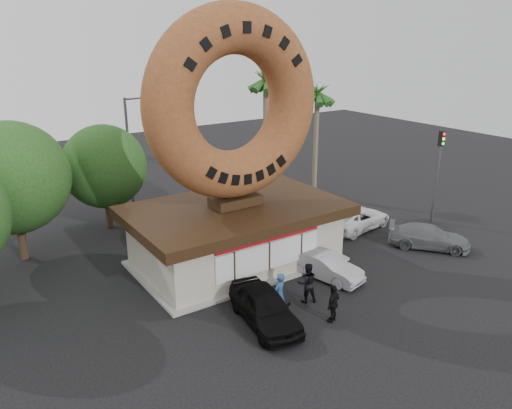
{
  "coord_description": "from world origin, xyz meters",
  "views": [
    {
      "loc": [
        -12.93,
        -15.14,
        11.87
      ],
      "look_at": [
        -0.04,
        4.0,
        3.92
      ],
      "focal_mm": 35.0,
      "sensor_mm": 36.0,
      "label": 1
    }
  ],
  "objects": [
    {
      "name": "ground",
      "position": [
        0.0,
        0.0,
        0.0
      ],
      "size": [
        90.0,
        90.0,
        0.0
      ],
      "primitive_type": "plane",
      "color": "black",
      "rests_on": "ground"
    },
    {
      "name": "tree_mid",
      "position": [
        -4.0,
        15.0,
        4.02
      ],
      "size": [
        5.2,
        5.2,
        6.63
      ],
      "color": "#473321",
      "rests_on": "ground"
    },
    {
      "name": "car_grey",
      "position": [
        10.36,
        1.43,
        0.66
      ],
      "size": [
        4.31,
        4.71,
        1.32
      ],
      "primitive_type": "imported",
      "rotation": [
        0.0,
        0.0,
        0.68
      ],
      "color": "slate",
      "rests_on": "ground"
    },
    {
      "name": "person_right",
      "position": [
        0.35,
        -1.36,
        0.87
      ],
      "size": [
        1.11,
        0.79,
        1.74
      ],
      "primitive_type": "imported",
      "rotation": [
        0.0,
        0.0,
        3.55
      ],
      "color": "black",
      "rests_on": "ground"
    },
    {
      "name": "car_black",
      "position": [
        -2.17,
        0.17,
        0.79
      ],
      "size": [
        2.6,
        4.86,
        1.57
      ],
      "primitive_type": "imported",
      "rotation": [
        0.0,
        0.0,
        -0.17
      ],
      "color": "black",
      "rests_on": "ground"
    },
    {
      "name": "street_lamp",
      "position": [
        -1.86,
        16.0,
        4.48
      ],
      "size": [
        2.11,
        0.2,
        8.0
      ],
      "color": "#59595E",
      "rests_on": "ground"
    },
    {
      "name": "palm_far",
      "position": [
        11.0,
        12.5,
        7.48
      ],
      "size": [
        2.6,
        2.6,
        8.75
      ],
      "color": "#726651",
      "rests_on": "ground"
    },
    {
      "name": "traffic_signal",
      "position": [
        14.0,
        3.99,
        3.87
      ],
      "size": [
        0.3,
        0.38,
        6.07
      ],
      "color": "#59595E",
      "rests_on": "ground"
    },
    {
      "name": "car_white",
      "position": [
        9.06,
        5.92,
        0.67
      ],
      "size": [
        5.09,
        2.87,
        1.34
      ],
      "primitive_type": "imported",
      "rotation": [
        0.0,
        0.0,
        1.71
      ],
      "color": "silver",
      "rests_on": "ground"
    },
    {
      "name": "giant_donut",
      "position": [
        0.0,
        6.0,
        8.57
      ],
      "size": [
        9.53,
        2.43,
        9.53
      ],
      "primitive_type": "torus",
      "rotation": [
        1.57,
        0.0,
        0.0
      ],
      "color": "brown",
      "rests_on": "donut_shop"
    },
    {
      "name": "person_center",
      "position": [
        0.5,
        0.58,
        0.97
      ],
      "size": [
        1.15,
        1.03,
        1.93
      ],
      "primitive_type": "imported",
      "rotation": [
        0.0,
        0.0,
        2.76
      ],
      "color": "black",
      "rests_on": "ground"
    },
    {
      "name": "donut_shop",
      "position": [
        0.0,
        5.98,
        1.77
      ],
      "size": [
        11.2,
        7.2,
        3.8
      ],
      "color": "#BCB4A1",
      "rests_on": "ground"
    },
    {
      "name": "tree_west",
      "position": [
        -9.5,
        13.0,
        4.64
      ],
      "size": [
        6.0,
        6.0,
        7.65
      ],
      "color": "#473321",
      "rests_on": "ground"
    },
    {
      "name": "person_left",
      "position": [
        -1.22,
        0.42,
        0.99
      ],
      "size": [
        0.84,
        0.7,
        1.98
      ],
      "primitive_type": "imported",
      "rotation": [
        0.0,
        0.0,
        3.5
      ],
      "color": "navy",
      "rests_on": "ground"
    },
    {
      "name": "car_silver",
      "position": [
        2.8,
        1.88,
        0.65
      ],
      "size": [
        2.32,
        4.18,
        1.31
      ],
      "primitive_type": "imported",
      "rotation": [
        0.0,
        0.0,
        0.25
      ],
      "color": "#9D9DA1",
      "rests_on": "ground"
    },
    {
      "name": "palm_near",
      "position": [
        7.5,
        14.0,
        8.41
      ],
      "size": [
        2.6,
        2.6,
        9.75
      ],
      "color": "#726651",
      "rests_on": "ground"
    }
  ]
}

